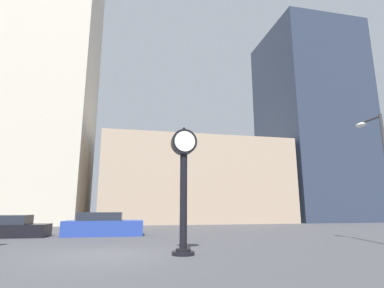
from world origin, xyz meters
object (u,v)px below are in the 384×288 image
(car_black, at_px, (11,228))
(car_blue, at_px, (103,226))
(street_clock, at_px, (184,175))
(street_lamp_right, at_px, (379,156))

(car_black, distance_m, car_blue, 5.04)
(street_clock, xyz_separation_m, car_black, (-8.35, 8.47, -2.29))
(street_clock, height_order, car_blue, street_clock)
(street_clock, height_order, car_black, street_clock)
(car_blue, xyz_separation_m, street_lamp_right, (12.60, -7.64, 3.37))
(car_black, height_order, street_lamp_right, street_lamp_right)
(car_blue, relative_size, street_lamp_right, 0.78)
(street_lamp_right, bearing_deg, car_black, 156.06)
(street_clock, bearing_deg, street_lamp_right, 3.93)
(car_blue, bearing_deg, street_lamp_right, -29.61)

